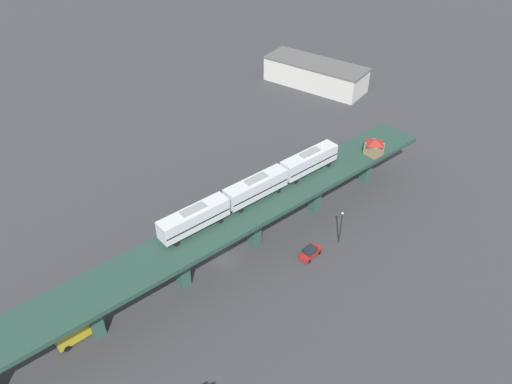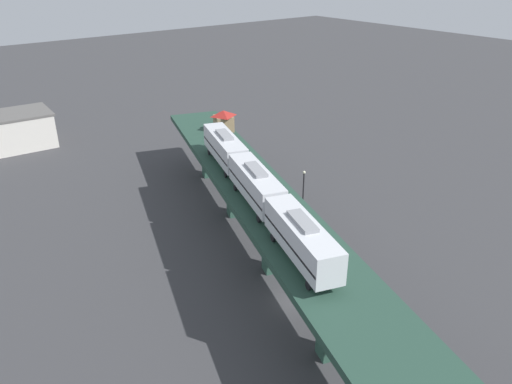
{
  "view_description": "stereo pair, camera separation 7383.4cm",
  "coord_description": "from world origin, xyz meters",
  "views": [
    {
      "loc": [
        36.15,
        -49.6,
        61.2
      ],
      "look_at": [
        1.26,
        8.04,
        10.01
      ],
      "focal_mm": 35.0,
      "sensor_mm": 36.0,
      "label": 1
    },
    {
      "loc": [
        -30.45,
        -32.15,
        34.51
      ],
      "look_at": [
        1.26,
        8.04,
        10.01
      ],
      "focal_mm": 35.0,
      "sensor_mm": 36.0,
      "label": 2
    }
  ],
  "objects": [
    {
      "name": "ground_plane",
      "position": [
        0.0,
        0.0,
        0.0
      ],
      "size": [
        400.0,
        400.0,
        0.0
      ],
      "primitive_type": "plane",
      "color": "#38383A"
    },
    {
      "name": "elevated_viaduct",
      "position": [
        -0.06,
        -0.18,
        7.28
      ],
      "size": [
        37.67,
        89.78,
        8.51
      ],
      "color": "#244135",
      "rests_on": "ground"
    },
    {
      "name": "subway_train",
      "position": [
        1.26,
        8.04,
        11.05
      ],
      "size": [
        14.67,
        36.11,
        4.45
      ],
      "color": "silver",
      "rests_on": "elevated_viaduct"
    },
    {
      "name": "street_lamp",
      "position": [
        14.82,
        14.26,
        4.11
      ],
      "size": [
        0.44,
        0.44,
        6.94
      ],
      "color": "black",
      "rests_on": "ground"
    },
    {
      "name": "street_car_red",
      "position": [
        12.03,
        8.39,
        0.94
      ],
      "size": [
        2.61,
        4.66,
        1.89
      ],
      "color": "#AD1E1E",
      "rests_on": "ground"
    },
    {
      "name": "signal_hut",
      "position": [
        13.42,
        31.89,
        10.31
      ],
      "size": [
        4.09,
        4.09,
        3.4
      ],
      "color": "#8C7251",
      "rests_on": "elevated_viaduct"
    }
  ]
}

